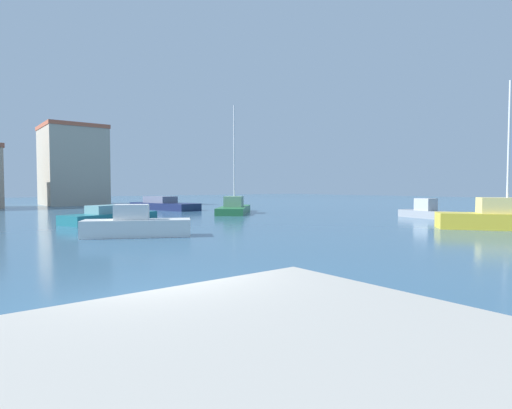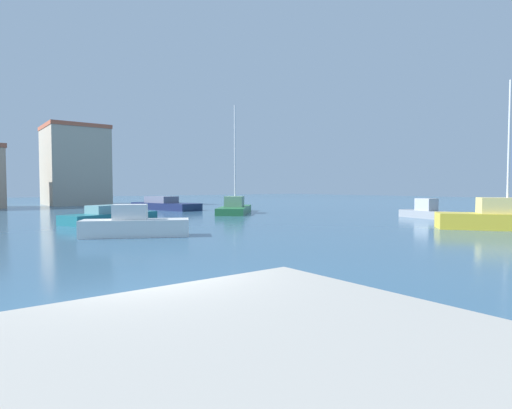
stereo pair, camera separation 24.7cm
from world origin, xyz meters
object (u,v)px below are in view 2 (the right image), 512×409
motorboat_navy_inner_mooring (164,205)px  motorboat_teal_behind_lamppost (110,216)px  sailboat_yellow_distant_north (507,218)px  motorboat_grey_far_left (427,212)px  sailboat_green_mid_harbor (235,207)px  motorboat_white_center_channel (135,225)px

motorboat_navy_inner_mooring → motorboat_teal_behind_lamppost: motorboat_navy_inner_mooring is taller
sailboat_yellow_distant_north → motorboat_grey_far_left: sailboat_yellow_distant_north is taller
sailboat_green_mid_harbor → sailboat_yellow_distant_north: 21.66m
sailboat_green_mid_harbor → motorboat_navy_inner_mooring: bearing=105.9°
motorboat_grey_far_left → sailboat_yellow_distant_north: bearing=-120.8°
sailboat_yellow_distant_north → motorboat_teal_behind_lamppost: 24.38m
sailboat_green_mid_harbor → motorboat_navy_inner_mooring: (-2.67, 9.33, -0.01)m
motorboat_navy_inner_mooring → motorboat_teal_behind_lamppost: bearing=-127.8°
sailboat_green_mid_harbor → motorboat_teal_behind_lamppost: 12.66m
sailboat_green_mid_harbor → motorboat_white_center_channel: bearing=-139.8°
sailboat_green_mid_harbor → motorboat_white_center_channel: 18.15m
sailboat_green_mid_harbor → motorboat_navy_inner_mooring: size_ratio=1.09×
sailboat_yellow_distant_north → sailboat_green_mid_harbor: bearing=100.3°
motorboat_navy_inner_mooring → motorboat_white_center_channel: 23.83m
motorboat_white_center_channel → motorboat_teal_behind_lamppost: bearing=79.7°
sailboat_yellow_distant_north → motorboat_white_center_channel: bearing=151.6°
motorboat_navy_inner_mooring → motorboat_teal_behind_lamppost: 15.69m
sailboat_green_mid_harbor → motorboat_grey_far_left: bearing=-60.1°
motorboat_teal_behind_lamppost → sailboat_yellow_distant_north: bearing=-48.5°
motorboat_grey_far_left → motorboat_teal_behind_lamppost: bearing=151.5°
sailboat_yellow_distant_north → motorboat_grey_far_left: bearing=59.2°
sailboat_yellow_distant_north → motorboat_navy_inner_mooring: sailboat_yellow_distant_north is taller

